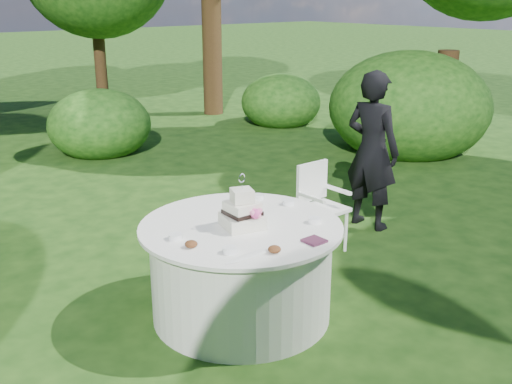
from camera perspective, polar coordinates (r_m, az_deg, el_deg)
ground at (r=4.90m, az=-1.38°, el=-11.53°), size 80.00×80.00×0.00m
napkins at (r=4.27m, az=5.57°, el=-4.65°), size 0.14×0.14×0.02m
feather_plume at (r=4.04m, az=-0.22°, el=-5.97°), size 0.48×0.07×0.01m
guest at (r=6.52m, az=10.99°, el=3.90°), size 0.48×0.67×1.71m
table at (r=4.72m, az=-1.41°, el=-7.44°), size 1.56×1.56×0.77m
cake at (r=4.48m, az=-1.29°, el=-1.98°), size 0.35×0.35×0.42m
chair at (r=5.93m, az=6.02°, el=-0.74°), size 0.40×0.39×0.87m
votives at (r=4.61m, az=-0.04°, el=-2.63°), size 1.23×0.84×0.04m
petal_cups at (r=4.12m, az=-2.27°, el=-5.21°), size 0.48×0.52×0.05m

